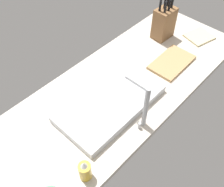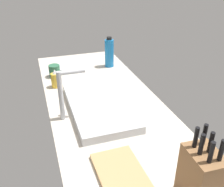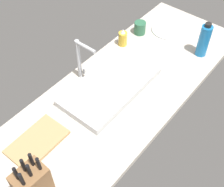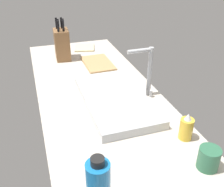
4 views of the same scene
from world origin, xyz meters
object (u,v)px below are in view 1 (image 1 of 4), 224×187
at_px(sink_basin, 110,104).
at_px(dish_towel, 199,37).
at_px(knife_block, 164,23).
at_px(soap_bottle, 85,171).
at_px(faucet, 144,103).
at_px(cutting_board, 172,62).

relative_size(sink_basin, dish_towel, 3.37).
distance_m(sink_basin, knife_block, 0.70).
distance_m(sink_basin, dish_towel, 0.84).
height_order(knife_block, soap_bottle, knife_block).
bearing_deg(sink_basin, knife_block, -166.98).
bearing_deg(faucet, dish_towel, -169.57).
relative_size(cutting_board, dish_towel, 1.69).
bearing_deg(soap_bottle, knife_block, -161.59).
distance_m(faucet, soap_bottle, 0.40).
bearing_deg(dish_towel, knife_block, -49.12).
distance_m(cutting_board, soap_bottle, 0.87).
height_order(sink_basin, dish_towel, sink_basin).
distance_m(knife_block, cutting_board, 0.29).
relative_size(faucet, dish_towel, 1.56).
bearing_deg(knife_block, cutting_board, 51.66).
relative_size(faucet, cutting_board, 0.93).
height_order(cutting_board, dish_towel, cutting_board).
bearing_deg(cutting_board, dish_towel, -177.84).
xyz_separation_m(sink_basin, knife_block, (-0.68, -0.16, 0.09)).
bearing_deg(dish_towel, sink_basin, -2.37).
bearing_deg(soap_bottle, dish_towel, -172.77).
relative_size(faucet, knife_block, 0.94).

